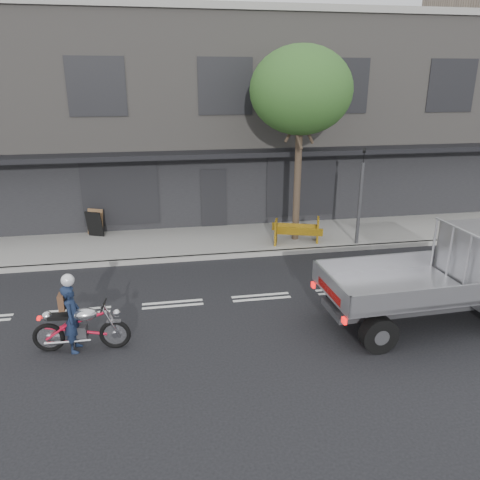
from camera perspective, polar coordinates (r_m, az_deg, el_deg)
name	(u,v)px	position (r m, az deg, el deg)	size (l,w,h in m)	color
ground	(261,297)	(12.89, 2.59, -6.98)	(80.00, 80.00, 0.00)	black
sidewalk	(233,240)	(17.13, -0.84, 0.04)	(32.00, 3.20, 0.15)	gray
kerb	(241,255)	(15.65, 0.12, -1.83)	(32.00, 0.20, 0.15)	gray
building_main	(210,116)	(22.80, -3.68, 14.85)	(26.00, 10.00, 8.00)	slate
street_tree	(301,91)	(16.22, 7.44, 17.57)	(3.40, 3.40, 6.74)	#382B21
traffic_light_pole	(360,202)	(16.63, 14.39, 4.52)	(0.12, 0.12, 3.50)	#2D2D30
motorcycle	(81,327)	(10.89, -18.81, -9.96)	(2.11, 0.61, 1.08)	black
rider	(73,318)	(10.82, -19.73, -8.98)	(0.56, 0.37, 1.54)	#15213C
flatbed_ute	(476,267)	(12.61, 26.80, -3.01)	(5.20, 2.29, 2.38)	black
construction_barrier	(299,232)	(16.36, 7.20, 0.93)	(1.64, 0.66, 0.92)	#E7A10C
sandwich_board	(94,224)	(17.89, -17.33, 1.86)	(0.61, 0.41, 0.97)	black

